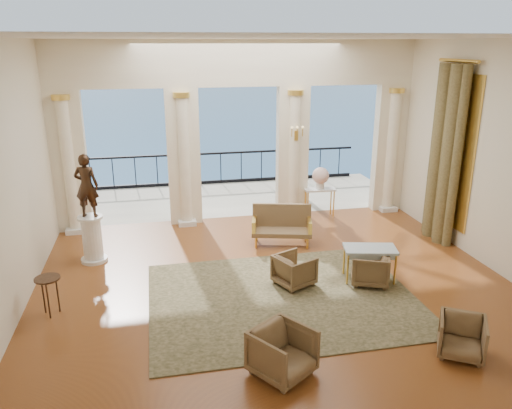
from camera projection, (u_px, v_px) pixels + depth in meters
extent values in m
plane|color=#4E2513|center=(275.00, 283.00, 9.60)|extent=(9.00, 9.00, 0.00)
plane|color=beige|center=(369.00, 261.00, 5.18)|extent=(9.00, 0.00, 9.00)
plane|color=beige|center=(5.00, 184.00, 8.03)|extent=(0.00, 8.00, 8.00)
plane|color=beige|center=(499.00, 159.00, 9.78)|extent=(0.00, 8.00, 8.00)
plane|color=white|center=(278.00, 37.00, 8.21)|extent=(9.00, 9.00, 0.00)
cube|color=beige|center=(238.00, 63.00, 11.96)|extent=(9.00, 0.30, 1.10)
cube|color=beige|center=(70.00, 163.00, 11.86)|extent=(0.80, 0.30, 3.40)
cylinder|color=beige|center=(69.00, 168.00, 11.72)|extent=(0.28, 0.28, 3.20)
cylinder|color=#EABB4D|center=(60.00, 97.00, 11.21)|extent=(0.40, 0.40, 0.12)
cube|color=silver|center=(76.00, 230.00, 12.20)|extent=(0.45, 0.45, 0.12)
cube|color=beige|center=(184.00, 157.00, 12.39)|extent=(0.80, 0.30, 3.40)
cylinder|color=beige|center=(184.00, 163.00, 12.25)|extent=(0.28, 0.28, 3.20)
cylinder|color=#EABB4D|center=(181.00, 95.00, 11.74)|extent=(0.40, 0.40, 0.12)
cube|color=silver|center=(187.00, 222.00, 12.73)|extent=(0.45, 0.45, 0.12)
cube|color=beige|center=(292.00, 153.00, 12.93)|extent=(0.80, 0.30, 3.40)
cylinder|color=beige|center=(294.00, 158.00, 12.80)|extent=(0.28, 0.28, 3.20)
cylinder|color=#EABB4D|center=(296.00, 92.00, 12.28)|extent=(0.40, 0.40, 0.12)
cube|color=silver|center=(293.00, 214.00, 13.27)|extent=(0.45, 0.45, 0.12)
cube|color=beige|center=(389.00, 148.00, 13.46)|extent=(0.80, 0.30, 3.40)
cylinder|color=beige|center=(391.00, 153.00, 13.32)|extent=(0.28, 0.28, 3.20)
cylinder|color=#EABB4D|center=(397.00, 90.00, 12.81)|extent=(0.40, 0.40, 0.12)
cube|color=silver|center=(387.00, 208.00, 13.80)|extent=(0.45, 0.45, 0.12)
cube|color=#A49886|center=(229.00, 198.00, 15.01)|extent=(10.00, 3.60, 0.10)
cube|color=black|center=(220.00, 153.00, 16.18)|extent=(9.00, 0.06, 0.06)
cube|color=black|center=(221.00, 181.00, 16.47)|extent=(9.00, 0.06, 0.10)
cylinder|color=black|center=(221.00, 168.00, 16.33)|extent=(0.03, 0.03, 1.00)
cylinder|color=black|center=(90.00, 175.00, 15.53)|extent=(0.03, 0.03, 1.00)
cylinder|color=black|center=(339.00, 162.00, 17.13)|extent=(0.03, 0.03, 1.00)
cylinder|color=#4C3823|center=(287.00, 121.00, 15.48)|extent=(0.20, 0.20, 4.20)
plane|color=#28669A|center=(168.00, 124.00, 67.30)|extent=(160.00, 160.00, 0.00)
cylinder|color=brown|center=(457.00, 160.00, 10.80)|extent=(0.26, 0.26, 4.00)
cylinder|color=brown|center=(444.00, 155.00, 11.21)|extent=(0.32, 0.32, 4.00)
cylinder|color=brown|center=(434.00, 151.00, 11.64)|extent=(0.26, 0.26, 4.00)
cylinder|color=#EABB4D|center=(459.00, 61.00, 10.59)|extent=(0.08, 1.40, 0.08)
cube|color=#EABB4D|center=(453.00, 151.00, 11.22)|extent=(0.04, 1.60, 3.40)
cube|color=#EABB4D|center=(296.00, 136.00, 12.48)|extent=(0.10, 0.04, 0.25)
cylinder|color=#EABB4D|center=(292.00, 132.00, 12.35)|extent=(0.02, 0.02, 0.22)
cylinder|color=#EABB4D|center=(297.00, 132.00, 12.37)|extent=(0.02, 0.02, 0.22)
cylinder|color=#EABB4D|center=(303.00, 132.00, 12.40)|extent=(0.02, 0.02, 0.22)
cube|color=#282D18|center=(282.00, 298.00, 9.04)|extent=(4.76, 3.71, 0.02)
imported|color=#3F311B|center=(283.00, 350.00, 6.86)|extent=(1.01, 1.00, 0.77)
imported|color=#3F311B|center=(462.00, 335.00, 7.31)|extent=(0.86, 0.85, 0.66)
imported|color=#3F311B|center=(370.00, 267.00, 9.51)|extent=(0.85, 0.87, 0.70)
imported|color=#3F311B|center=(294.00, 269.00, 9.46)|extent=(0.82, 0.84, 0.67)
cube|color=#3F311B|center=(282.00, 232.00, 11.38)|extent=(1.44, 0.86, 0.10)
cube|color=#3F311B|center=(282.00, 215.00, 11.52)|extent=(1.33, 0.41, 0.55)
cube|color=#EABB4D|center=(254.00, 224.00, 11.35)|extent=(0.21, 0.55, 0.26)
cube|color=#EABB4D|center=(310.00, 225.00, 11.30)|extent=(0.21, 0.55, 0.26)
cylinder|color=#EABB4D|center=(256.00, 242.00, 11.24)|extent=(0.05, 0.05, 0.25)
cylinder|color=#EABB4D|center=(307.00, 243.00, 11.20)|extent=(0.05, 0.05, 0.25)
cylinder|color=#EABB4D|center=(257.00, 235.00, 11.66)|extent=(0.05, 0.05, 0.25)
cylinder|color=#EABB4D|center=(306.00, 236.00, 11.62)|extent=(0.05, 0.05, 0.25)
cube|color=#ADC8D7|center=(370.00, 249.00, 9.55)|extent=(1.08, 0.75, 0.04)
cylinder|color=#EABB4D|center=(348.00, 270.00, 9.45)|extent=(0.04, 0.04, 0.63)
cylinder|color=#EABB4D|center=(395.00, 270.00, 9.43)|extent=(0.04, 0.04, 0.63)
cylinder|color=#EABB4D|center=(344.00, 260.00, 9.88)|extent=(0.04, 0.04, 0.63)
cylinder|color=#EABB4D|center=(390.00, 260.00, 9.86)|extent=(0.04, 0.04, 0.63)
cylinder|color=silver|center=(94.00, 259.00, 10.58)|extent=(0.55, 0.55, 0.07)
cylinder|color=silver|center=(92.00, 239.00, 10.44)|extent=(0.40, 0.40, 0.88)
cylinder|color=silver|center=(90.00, 218.00, 10.29)|extent=(0.51, 0.51, 0.05)
imported|color=#312116|center=(86.00, 186.00, 10.08)|extent=(0.54, 0.42, 1.32)
cube|color=silver|center=(320.00, 190.00, 13.08)|extent=(0.82, 0.36, 0.04)
cylinder|color=#EABB4D|center=(307.00, 205.00, 13.05)|extent=(0.04, 0.04, 0.72)
cylinder|color=#EABB4D|center=(334.00, 204.00, 13.15)|extent=(0.04, 0.04, 0.72)
cylinder|color=#EABB4D|center=(305.00, 203.00, 13.26)|extent=(0.04, 0.04, 0.72)
cylinder|color=#EABB4D|center=(331.00, 202.00, 13.36)|extent=(0.04, 0.04, 0.72)
cylinder|color=white|center=(320.00, 184.00, 13.04)|extent=(0.22, 0.22, 0.27)
sphere|color=#CF9392|center=(321.00, 176.00, 12.97)|extent=(0.44, 0.44, 0.44)
cylinder|color=black|center=(47.00, 278.00, 8.31)|extent=(0.42, 0.42, 0.03)
cylinder|color=black|center=(58.00, 294.00, 8.50)|extent=(0.03, 0.03, 0.66)
cylinder|color=black|center=(43.00, 296.00, 8.46)|extent=(0.03, 0.03, 0.66)
cylinder|color=black|center=(48.00, 301.00, 8.29)|extent=(0.03, 0.03, 0.66)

